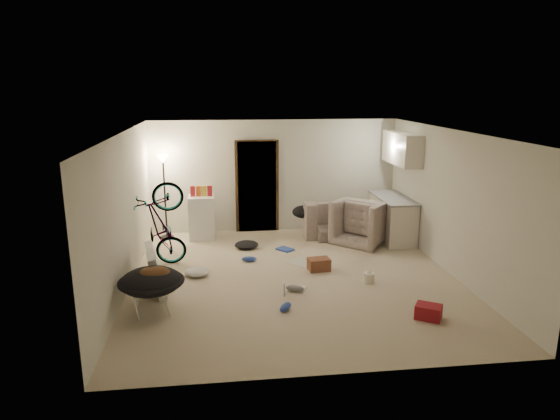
{
  "coord_description": "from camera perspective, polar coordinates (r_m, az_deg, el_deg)",
  "views": [
    {
      "loc": [
        -1.23,
        -7.98,
        3.22
      ],
      "look_at": [
        -0.17,
        0.6,
        1.06
      ],
      "focal_mm": 32.0,
      "sensor_mm": 36.0,
      "label": 1
    }
  ],
  "objects": [
    {
      "name": "wall_back",
      "position": [
        11.23,
        -0.63,
        3.92
      ],
      "size": [
        5.5,
        0.02,
        2.5
      ],
      "primitive_type": "cube",
      "color": "silver",
      "rests_on": "floor"
    },
    {
      "name": "book_asset",
      "position": [
        7.94,
        0.47,
        -9.84
      ],
      "size": [
        0.25,
        0.21,
        0.02
      ],
      "primitive_type": "imported",
      "rotation": [
        0.0,
        0.0,
        1.33
      ],
      "color": "maroon",
      "rests_on": "floor"
    },
    {
      "name": "floor_lamp",
      "position": [
        10.86,
        -13.13,
        3.51
      ],
      "size": [
        0.28,
        0.28,
        1.81
      ],
      "color": "black",
      "rests_on": "floor"
    },
    {
      "name": "clothes_lump_b",
      "position": [
        10.2,
        -3.85,
        -3.97
      ],
      "size": [
        0.5,
        0.44,
        0.15
      ],
      "primitive_type": "ellipsoid",
      "rotation": [
        0.0,
        0.0,
        0.05
      ],
      "color": "black",
      "rests_on": "floor"
    },
    {
      "name": "sofa",
      "position": [
        11.18,
        7.64,
        -1.28
      ],
      "size": [
        2.04,
        0.87,
        0.59
      ],
      "primitive_type": "imported",
      "rotation": [
        0.0,
        0.0,
        3.18
      ],
      "color": "#3D453D",
      "rests_on": "floor"
    },
    {
      "name": "kitchen_counter",
      "position": [
        10.98,
        12.68,
        -0.99
      ],
      "size": [
        0.6,
        1.5,
        0.88
      ],
      "primitive_type": "cube",
      "color": "beige",
      "rests_on": "floor"
    },
    {
      "name": "kitchen_uppers",
      "position": [
        10.75,
        13.77,
        6.84
      ],
      "size": [
        0.38,
        1.4,
        0.65
      ],
      "primitive_type": "cube",
      "color": "beige",
      "rests_on": "wall_right"
    },
    {
      "name": "saucer_chair",
      "position": [
        7.5,
        -14.46,
        -8.53
      ],
      "size": [
        0.95,
        0.95,
        0.67
      ],
      "color": "silver",
      "rests_on": "floor"
    },
    {
      "name": "hoodie",
      "position": [
        7.39,
        -14.19,
        -7.19
      ],
      "size": [
        0.53,
        0.47,
        0.22
      ],
      "primitive_type": "ellipsoid",
      "rotation": [
        0.0,
        0.0,
        0.15
      ],
      "color": "#55341D",
      "rests_on": "saucer_chair"
    },
    {
      "name": "snack_box_3",
      "position": [
        10.76,
        -8.02,
        1.98
      ],
      "size": [
        0.11,
        0.08,
        0.3
      ],
      "primitive_type": "cube",
      "rotation": [
        0.0,
        0.0,
        -0.09
      ],
      "color": "maroon",
      "rests_on": "mini_fridge"
    },
    {
      "name": "newspaper",
      "position": [
        9.38,
        2.57,
        -6.04
      ],
      "size": [
        0.66,
        0.66,
        0.01
      ],
      "primitive_type": "cube",
      "rotation": [
        0.0,
        0.0,
        0.77
      ],
      "color": "#BAB7AC",
      "rests_on": "floor"
    },
    {
      "name": "shoe_0",
      "position": [
        9.44,
        -3.54,
        -5.61
      ],
      "size": [
        0.29,
        0.15,
        0.1
      ],
      "primitive_type": "ellipsoid",
      "rotation": [
        0.0,
        0.0,
        -0.11
      ],
      "color": "#2F4BAA",
      "rests_on": "floor"
    },
    {
      "name": "sofa_drape",
      "position": [
        10.92,
        2.85,
        -0.2
      ],
      "size": [
        0.59,
        0.5,
        0.28
      ],
      "primitive_type": "ellipsoid",
      "rotation": [
        0.0,
        0.0,
        0.08
      ],
      "color": "black",
      "rests_on": "sofa"
    },
    {
      "name": "drink_case_b",
      "position": [
        7.52,
        16.6,
        -11.09
      ],
      "size": [
        0.44,
        0.41,
        0.2
      ],
      "primitive_type": "cube",
      "rotation": [
        0.0,
        0.0,
        -0.56
      ],
      "color": "maroon",
      "rests_on": "floor"
    },
    {
      "name": "clothes_lump_c",
      "position": [
        8.87,
        -9.5,
        -7.0
      ],
      "size": [
        0.55,
        0.52,
        0.14
      ],
      "primitive_type": "ellipsoid",
      "rotation": [
        0.0,
        0.0,
        -0.42
      ],
      "color": "silver",
      "rests_on": "floor"
    },
    {
      "name": "book_blue",
      "position": [
        10.08,
        0.59,
        -4.5
      ],
      "size": [
        0.39,
        0.39,
        0.03
      ],
      "primitive_type": "cube",
      "rotation": [
        0.0,
        0.0,
        0.73
      ],
      "color": "#2F4BAA",
      "rests_on": "floor"
    },
    {
      "name": "bicycle",
      "position": [
        9.33,
        -13.31,
        -3.79
      ],
      "size": [
        1.66,
        0.8,
        0.94
      ],
      "primitive_type": "imported",
      "rotation": [
        0.0,
        -0.17,
        1.63
      ],
      "color": "black",
      "rests_on": "floor"
    },
    {
      "name": "mini_fridge",
      "position": [
        10.89,
        -8.93,
        -0.81
      ],
      "size": [
        0.55,
        0.55,
        0.93
      ],
      "primitive_type": "cube",
      "rotation": [
        0.0,
        0.0,
        0.01
      ],
      "color": "white",
      "rests_on": "floor"
    },
    {
      "name": "wall_front",
      "position": [
        5.48,
        6.47,
        -7.12
      ],
      "size": [
        5.5,
        0.02,
        2.5
      ],
      "primitive_type": "cube",
      "color": "silver",
      "rests_on": "floor"
    },
    {
      "name": "armchair",
      "position": [
        10.74,
        9.76,
        -1.76
      ],
      "size": [
        1.38,
        1.38,
        0.68
      ],
      "primitive_type": "imported",
      "rotation": [
        0.0,
        0.0,
        2.37
      ],
      "color": "#3D453D",
      "rests_on": "floor"
    },
    {
      "name": "book_white",
      "position": [
        8.21,
        2.18,
        -8.99
      ],
      "size": [
        0.28,
        0.31,
        0.02
      ],
      "primitive_type": "cube",
      "rotation": [
        0.0,
        0.0,
        -0.44
      ],
      "color": "silver",
      "rests_on": "floor"
    },
    {
      "name": "doorway",
      "position": [
        11.2,
        -2.65,
        2.68
      ],
      "size": [
        0.85,
        0.1,
        2.04
      ],
      "primitive_type": "cube",
      "color": "black",
      "rests_on": "floor"
    },
    {
      "name": "door_trim",
      "position": [
        11.17,
        -2.63,
        2.65
      ],
      "size": [
        0.97,
        0.04,
        2.1
      ],
      "primitive_type": "cube",
      "color": "#392613",
      "rests_on": "floor"
    },
    {
      "name": "counter_top",
      "position": [
        10.88,
        12.81,
        1.35
      ],
      "size": [
        0.64,
        1.54,
        0.04
      ],
      "primitive_type": "cube",
      "color": "gray",
      "rests_on": "kitchen_counter"
    },
    {
      "name": "juicer",
      "position": [
        8.56,
        10.12,
        -7.54
      ],
      "size": [
        0.18,
        0.18,
        0.25
      ],
      "color": "white",
      "rests_on": "floor"
    },
    {
      "name": "snack_box_1",
      "position": [
        10.77,
        -9.3,
        1.94
      ],
      "size": [
        0.11,
        0.09,
        0.3
      ],
      "primitive_type": "cube",
      "rotation": [
        0.0,
        0.0,
        0.16
      ],
      "color": "#C75318",
      "rests_on": "mini_fridge"
    },
    {
      "name": "shoe_3",
      "position": [
        8.11,
        1.73,
        -8.94
      ],
      "size": [
        0.32,
        0.22,
        0.11
      ],
      "primitive_type": "ellipsoid",
      "rotation": [
        0.0,
        0.0,
        -0.38
      ],
      "color": "slate",
      "rests_on": "floor"
    },
    {
      "name": "floor",
      "position": [
        8.69,
        1.63,
        -7.79
      ],
      "size": [
        5.5,
        6.0,
        0.02
      ],
      "primitive_type": "cube",
      "color": "beige",
      "rests_on": "ground"
    },
    {
      "name": "drink_case_a",
      "position": [
        9.02,
        4.47,
        -6.2
      ],
      "size": [
        0.41,
        0.31,
        0.22
      ],
      "primitive_type": "cube",
      "rotation": [
        0.0,
        0.0,
        0.11
      ],
      "color": "brown",
      "rests_on": "floor"
    },
    {
      "name": "tv_box",
      "position": [
        8.33,
        -14.06,
        -6.62
      ],
      "size": [
        0.45,
        1.07,
        0.7
      ],
      "primitive_type": "cube",
      "rotation": [
        0.0,
        -0.21,
        0.18
      ],
      "color": "silver",
      "rests_on": "floor"
    },
    {
      "name": "wall_right",
      "position": [
        9.13,
        19.07,
        0.79
      ],
      "size": [
        0.02,
        6.0,
        2.5
      ],
      "primitive_type": "cube",
      "color": "silver",
      "rests_on": "floor"
    },
    {
      "name": "snack_box_0",
      "position": [
        10.77,
        -9.94,
        1.92
      ],
      "size": [
        0.1,
        0.08,
        0.3
      ],
      "primitive_type": "cube",
      "rotation": [
        0.0,
        0.0,
        0.07
      ],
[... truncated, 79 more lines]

